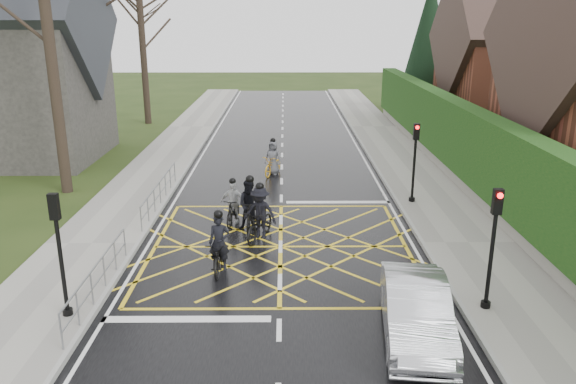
{
  "coord_description": "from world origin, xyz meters",
  "views": [
    {
      "loc": [
        0.14,
        -16.57,
        6.99
      ],
      "look_at": [
        0.25,
        1.72,
        1.3
      ],
      "focal_mm": 35.0,
      "sensor_mm": 36.0,
      "label": 1
    }
  ],
  "objects_px": {
    "cyclist_back": "(250,210)",
    "car": "(416,311)",
    "cyclist_mid": "(260,218)",
    "cyclist_rear": "(219,251)",
    "cyclist_front": "(233,207)",
    "cyclist_lead": "(273,162)"
  },
  "relations": [
    {
      "from": "cyclist_back",
      "to": "car",
      "type": "xyz_separation_m",
      "value": [
        4.14,
        -6.75,
        -0.07
      ]
    },
    {
      "from": "cyclist_mid",
      "to": "car",
      "type": "xyz_separation_m",
      "value": [
        3.78,
        -6.02,
        -0.03
      ]
    },
    {
      "from": "cyclist_rear",
      "to": "car",
      "type": "bearing_deg",
      "value": -36.32
    },
    {
      "from": "cyclist_front",
      "to": "cyclist_lead",
      "type": "xyz_separation_m",
      "value": [
        1.29,
        6.49,
        -0.01
      ]
    },
    {
      "from": "cyclist_lead",
      "to": "car",
      "type": "distance_m",
      "value": 14.38
    },
    {
      "from": "cyclist_rear",
      "to": "cyclist_back",
      "type": "relative_size",
      "value": 0.94
    },
    {
      "from": "car",
      "to": "cyclist_lead",
      "type": "bearing_deg",
      "value": 110.58
    },
    {
      "from": "cyclist_front",
      "to": "cyclist_lead",
      "type": "height_order",
      "value": "cyclist_lead"
    },
    {
      "from": "cyclist_back",
      "to": "cyclist_lead",
      "type": "distance_m",
      "value": 7.22
    },
    {
      "from": "cyclist_back",
      "to": "cyclist_mid",
      "type": "distance_m",
      "value": 0.81
    },
    {
      "from": "cyclist_front",
      "to": "cyclist_lead",
      "type": "distance_m",
      "value": 6.61
    },
    {
      "from": "cyclist_rear",
      "to": "cyclist_mid",
      "type": "distance_m",
      "value": 2.67
    },
    {
      "from": "cyclist_mid",
      "to": "car",
      "type": "distance_m",
      "value": 7.11
    },
    {
      "from": "cyclist_back",
      "to": "cyclist_front",
      "type": "height_order",
      "value": "cyclist_back"
    },
    {
      "from": "cyclist_rear",
      "to": "cyclist_lead",
      "type": "relative_size",
      "value": 1.0
    },
    {
      "from": "cyclist_rear",
      "to": "cyclist_lead",
      "type": "xyz_separation_m",
      "value": [
        1.34,
        10.37,
        0.01
      ]
    },
    {
      "from": "cyclist_front",
      "to": "cyclist_lead",
      "type": "relative_size",
      "value": 0.91
    },
    {
      "from": "cyclist_rear",
      "to": "cyclist_lead",
      "type": "bearing_deg",
      "value": 82.73
    },
    {
      "from": "cyclist_front",
      "to": "car",
      "type": "relative_size",
      "value": 0.42
    },
    {
      "from": "cyclist_rear",
      "to": "cyclist_back",
      "type": "bearing_deg",
      "value": 77.48
    },
    {
      "from": "cyclist_lead",
      "to": "cyclist_front",
      "type": "bearing_deg",
      "value": -80.21
    },
    {
      "from": "cyclist_mid",
      "to": "cyclist_front",
      "type": "relative_size",
      "value": 1.22
    }
  ]
}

